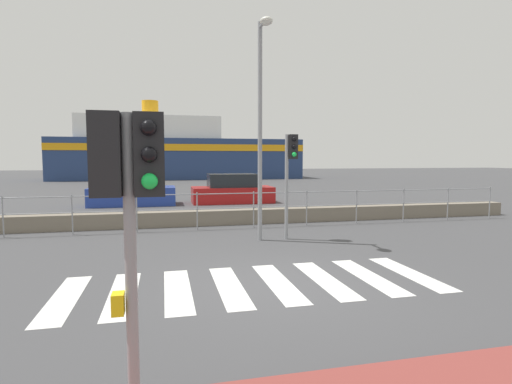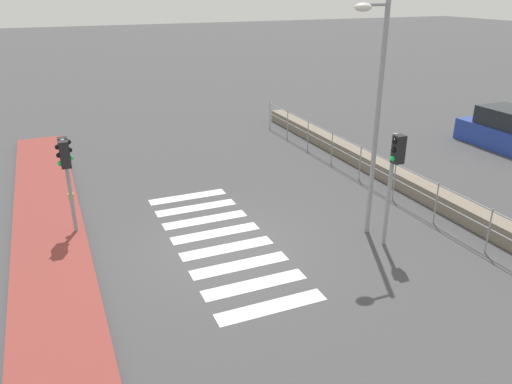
{
  "view_description": "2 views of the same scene",
  "coord_description": "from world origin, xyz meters",
  "px_view_note": "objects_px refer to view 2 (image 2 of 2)",
  "views": [
    {
      "loc": [
        -1.94,
        -6.83,
        2.25
      ],
      "look_at": [
        0.11,
        2.0,
        1.5
      ],
      "focal_mm": 28.0,
      "sensor_mm": 36.0,
      "label": 1
    },
    {
      "loc": [
        10.54,
        -3.65,
        6.13
      ],
      "look_at": [
        -0.41,
        1.0,
        1.2
      ],
      "focal_mm": 35.0,
      "sensor_mm": 36.0,
      "label": 2
    }
  ],
  "objects_px": {
    "traffic_light_near": "(66,162)",
    "traffic_light_far": "(394,166)",
    "streetlamp": "(374,97)",
    "parked_car_blue": "(510,132)"
  },
  "relations": [
    {
      "from": "traffic_light_far",
      "to": "parked_car_blue",
      "type": "bearing_deg",
      "value": 117.05
    },
    {
      "from": "traffic_light_near",
      "to": "parked_car_blue",
      "type": "distance_m",
      "value": 16.94
    },
    {
      "from": "streetlamp",
      "to": "parked_car_blue",
      "type": "height_order",
      "value": "streetlamp"
    },
    {
      "from": "streetlamp",
      "to": "parked_car_blue",
      "type": "xyz_separation_m",
      "value": [
        -4.06,
        9.78,
        -2.97
      ]
    },
    {
      "from": "traffic_light_near",
      "to": "streetlamp",
      "type": "relative_size",
      "value": 0.45
    },
    {
      "from": "traffic_light_far",
      "to": "traffic_light_near",
      "type": "bearing_deg",
      "value": -117.39
    },
    {
      "from": "traffic_light_near",
      "to": "parked_car_blue",
      "type": "height_order",
      "value": "traffic_light_near"
    },
    {
      "from": "traffic_light_near",
      "to": "streetlamp",
      "type": "distance_m",
      "value": 7.79
    },
    {
      "from": "streetlamp",
      "to": "traffic_light_near",
      "type": "bearing_deg",
      "value": -112.07
    },
    {
      "from": "traffic_light_near",
      "to": "traffic_light_far",
      "type": "distance_m",
      "value": 8.11
    }
  ]
}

